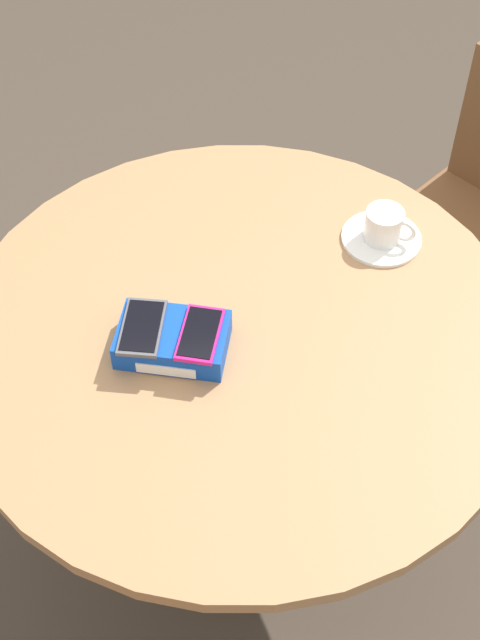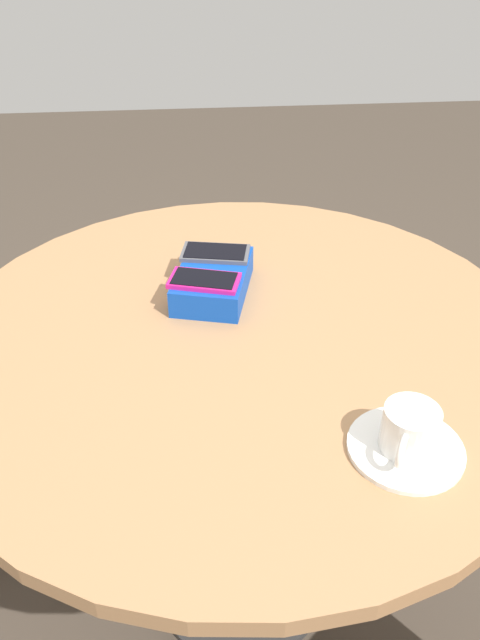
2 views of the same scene
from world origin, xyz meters
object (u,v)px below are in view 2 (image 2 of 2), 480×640
Objects in this scene: phone_box at (213,281)px; phone_gray at (215,253)px; coffee_cup at (409,429)px; saucer at (405,448)px; round_table at (240,376)px; phone_magenta at (204,280)px.

phone_box is 1.56× the size of phone_gray.
saucer is at bearing 149.32° from coffee_cup.
saucer is (0.31, 0.20, 0.11)m from round_table.
saucer is at bearing 33.42° from round_table.
coffee_cup is (0.44, 0.24, 0.02)m from phone_box.
round_table is 0.40m from coffee_cup.
saucer is (0.44, 0.25, -0.02)m from phone_box.
round_table is at bearing -146.58° from saucer.
phone_magenta reaches higher than phone_box.
phone_magenta reaches higher than saucer.
saucer is (0.39, 0.26, -0.05)m from phone_magenta.
phone_gray is 0.55m from saucer.
phone_gray is at bearing 165.56° from phone_magenta.
phone_box is at bearing 160.04° from phone_magenta.
phone_gray is 1.44× the size of coffee_cup.
phone_gray is at bearing -154.18° from saucer.
round_table is 4.86× the size of phone_box.
coffee_cup reaches higher than phone_magenta.
phone_magenta is 0.86× the size of saucer.
phone_box reaches higher than saucer.
phone_box is 0.06m from phone_gray.
phone_box is at bearing -162.22° from round_table.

